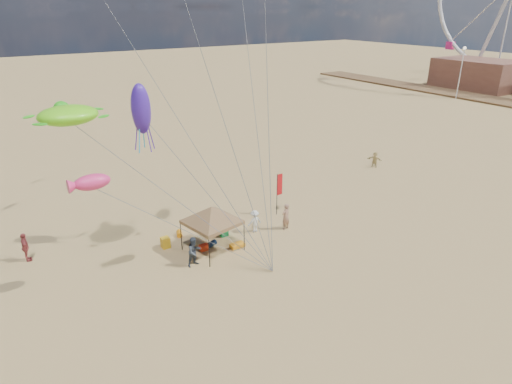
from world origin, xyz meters
TOP-DOWN VIEW (x-y plane):
  - ground at (0.00, 0.00)m, footprint 280.00×280.00m
  - canopy_tent at (-2.17, 4.59)m, footprint 5.49×5.49m
  - feather_flag at (4.31, 6.55)m, footprint 0.49×0.05m
  - cooler_red at (-2.67, 4.88)m, footprint 0.54×0.38m
  - cooler_blue at (-0.10, 7.34)m, footprint 0.54×0.38m
  - bag_navy at (-2.02, 5.05)m, footprint 0.69×0.54m
  - bag_orange at (-3.19, 7.42)m, footprint 0.54×0.69m
  - chair_green at (-0.69, 5.88)m, footprint 0.50×0.50m
  - chair_yellow at (-4.54, 6.51)m, footprint 0.50×0.50m
  - crate_grey at (-0.98, 3.87)m, footprint 0.34×0.30m
  - beach_cart at (-0.78, 3.94)m, footprint 0.90×0.50m
  - person_near_a at (3.32, 4.37)m, footprint 0.76×0.59m
  - person_near_b at (-3.91, 3.61)m, footprint 0.98×0.81m
  - person_near_c at (1.33, 5.18)m, footprint 1.03×0.60m
  - person_far_a at (-12.06, 9.60)m, footprint 0.54×1.11m
  - person_far_c at (17.99, 9.85)m, footprint 1.06×1.45m
  - building_north at (67.00, 30.00)m, footprint 10.00×14.00m
  - lamp_north at (55.00, 26.00)m, footprint 0.50×0.50m
  - turtle_kite at (-8.99, 6.66)m, footprint 3.66×3.33m
  - fish_kite at (-8.85, 4.11)m, footprint 1.92×1.23m
  - squid_kite at (-4.82, 7.75)m, footprint 1.44×1.44m

SIDE VIEW (x-z plane):
  - ground at x=0.00m, z-range 0.00..0.00m
  - crate_grey at x=-0.98m, z-range 0.00..0.28m
  - bag_navy at x=-2.02m, z-range 0.00..0.36m
  - bag_orange at x=-3.19m, z-range 0.00..0.36m
  - cooler_red at x=-2.67m, z-range 0.00..0.38m
  - cooler_blue at x=-0.10m, z-range 0.00..0.38m
  - beach_cart at x=-0.78m, z-range 0.08..0.32m
  - chair_green at x=-0.69m, z-range 0.00..0.70m
  - chair_yellow at x=-4.54m, z-range 0.00..0.70m
  - person_far_c at x=17.99m, z-range 0.00..1.52m
  - person_near_c at x=1.33m, z-range 0.00..1.57m
  - person_far_a at x=-12.06m, z-range 0.00..1.83m
  - person_near_b at x=-3.91m, z-range 0.00..1.84m
  - person_near_a at x=3.32m, z-range 0.00..1.87m
  - feather_flag at x=4.31m, z-range 0.53..3.71m
  - building_north at x=67.00m, z-range 0.00..5.20m
  - canopy_tent at x=-2.17m, z-range 1.15..4.59m
  - lamp_north at x=55.00m, z-range 1.39..9.64m
  - fish_kite at x=-8.85m, z-range 5.80..6.59m
  - squid_kite at x=-4.82m, z-range 7.18..10.12m
  - turtle_kite at x=-8.99m, z-range 8.52..9.51m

